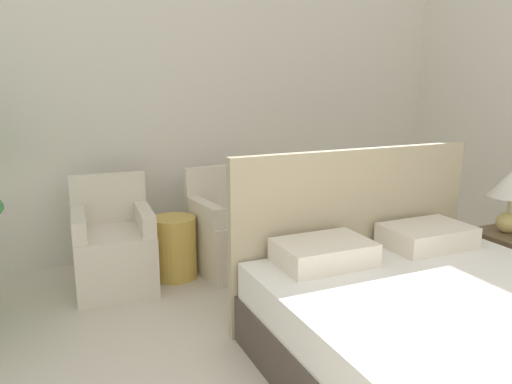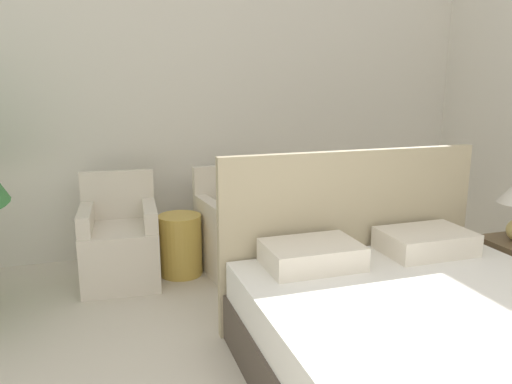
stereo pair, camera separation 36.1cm
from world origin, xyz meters
name	(u,v)px [view 2 (the right image)]	position (x,y,z in m)	size (l,w,h in m)	color
wall_back	(182,94)	(0.00, 3.98, 1.45)	(10.00, 0.06, 2.90)	silver
bed	(444,352)	(0.78, 1.25, 0.28)	(1.79, 2.14, 1.15)	#4C4238
armchair_near_window_left	(120,247)	(-0.65, 3.32, 0.29)	(0.62, 0.64, 0.86)	beige
armchair_near_window_right	(237,236)	(0.31, 3.32, 0.29)	(0.65, 0.67, 0.86)	beige
side_table	(180,245)	(-0.17, 3.34, 0.25)	(0.35, 0.35, 0.50)	gold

